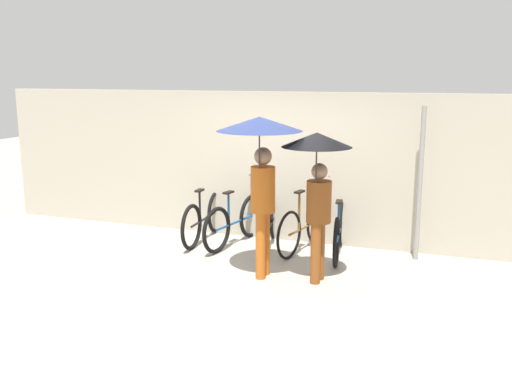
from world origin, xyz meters
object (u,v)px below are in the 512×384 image
object	(u,v)px
parked_bicycle_0	(205,218)
parked_bicycle_4	(339,231)
pedestrian_leading	(261,150)
parked_bicycle_1	(235,222)
pedestrian_center	(318,170)
parked_bicycle_2	(270,224)
parked_bicycle_3	(304,226)

from	to	relation	value
parked_bicycle_0	parked_bicycle_4	world-z (taller)	parked_bicycle_4
pedestrian_leading	parked_bicycle_1	bearing A→B (deg)	-56.10
parked_bicycle_0	pedestrian_leading	bearing A→B (deg)	-135.62
pedestrian_center	parked_bicycle_4	bearing A→B (deg)	-88.04
parked_bicycle_2	pedestrian_leading	xyz separation A→B (m)	(0.33, -1.41, 1.36)
parked_bicycle_1	parked_bicycle_4	bearing A→B (deg)	-78.85
parked_bicycle_4	pedestrian_center	xyz separation A→B (m)	(-0.05, -1.25, 1.11)
parked_bicycle_2	pedestrian_center	xyz separation A→B (m)	(1.05, -1.33, 1.13)
parked_bicycle_1	parked_bicycle_3	size ratio (longest dim) A/B	1.05
parked_bicycle_1	parked_bicycle_2	world-z (taller)	parked_bicycle_2
parked_bicycle_2	pedestrian_center	world-z (taller)	pedestrian_center
parked_bicycle_0	parked_bicycle_2	world-z (taller)	parked_bicycle_2
parked_bicycle_4	pedestrian_center	size ratio (longest dim) A/B	0.91
parked_bicycle_0	pedestrian_center	distance (m)	2.75
parked_bicycle_2	pedestrian_leading	bearing A→B (deg)	-178.06
parked_bicycle_1	pedestrian_leading	xyz separation A→B (m)	(0.88, -1.32, 1.34)
parked_bicycle_1	pedestrian_leading	distance (m)	2.08
parked_bicycle_1	parked_bicycle_2	size ratio (longest dim) A/B	1.07
pedestrian_center	parked_bicycle_2	bearing A→B (deg)	-47.33
parked_bicycle_1	pedestrian_center	bearing A→B (deg)	-117.00
parked_bicycle_2	parked_bicycle_3	size ratio (longest dim) A/B	0.98
parked_bicycle_2	parked_bicycle_0	bearing A→B (deg)	80.57
parked_bicycle_4	pedestrian_leading	xyz separation A→B (m)	(-0.77, -1.33, 1.34)
parked_bicycle_1	parked_bicycle_4	distance (m)	1.65
parked_bicycle_3	pedestrian_leading	bearing A→B (deg)	-177.22
parked_bicycle_2	parked_bicycle_1	bearing A→B (deg)	88.12
parked_bicycle_3	parked_bicycle_4	world-z (taller)	parked_bicycle_4
parked_bicycle_4	parked_bicycle_2	bearing A→B (deg)	78.44
parked_bicycle_1	parked_bicycle_2	distance (m)	0.56
parked_bicycle_3	parked_bicycle_4	distance (m)	0.55
parked_bicycle_0	parked_bicycle_4	xyz separation A→B (m)	(2.21, -0.04, 0.01)
parked_bicycle_1	parked_bicycle_4	world-z (taller)	parked_bicycle_4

